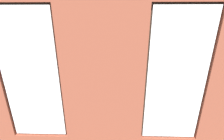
# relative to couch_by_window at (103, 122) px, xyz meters

# --- Properties ---
(ground_plane) EXTENTS (6.87, 6.50, 0.10)m
(ground_plane) POSITION_rel_couch_by_window_xyz_m (-0.09, -2.22, -0.38)
(ground_plane) COLOR brown
(brick_wall_with_windows) EXTENTS (6.27, 0.30, 3.05)m
(brick_wall_with_windows) POSITION_rel_couch_by_window_xyz_m (-0.09, 0.65, 1.15)
(brick_wall_with_windows) COLOR brown
(brick_wall_with_windows) RESTS_ON ground_plane
(white_wall_right) EXTENTS (0.10, 5.50, 3.05)m
(white_wall_right) POSITION_rel_couch_by_window_xyz_m (3.00, -2.02, 1.20)
(white_wall_right) COLOR white
(white_wall_right) RESTS_ON ground_plane
(couch_by_window) EXTENTS (2.09, 0.87, 0.80)m
(couch_by_window) POSITION_rel_couch_by_window_xyz_m (0.00, 0.00, 0.00)
(couch_by_window) COLOR black
(couch_by_window) RESTS_ON ground_plane
(couch_left) EXTENTS (0.98, 2.12, 0.80)m
(couch_left) POSITION_rel_couch_by_window_xyz_m (-2.52, -1.56, 0.00)
(couch_left) COLOR black
(couch_left) RESTS_ON ground_plane
(coffee_table) EXTENTS (1.40, 0.74, 0.46)m
(coffee_table) POSITION_rel_couch_by_window_xyz_m (-0.36, -2.10, 0.07)
(coffee_table) COLOR olive
(coffee_table) RESTS_ON ground_plane
(cup_ceramic) EXTENTS (0.08, 0.08, 0.09)m
(cup_ceramic) POSITION_rel_couch_by_window_xyz_m (-0.36, -2.10, 0.17)
(cup_ceramic) COLOR #33567F
(cup_ceramic) RESTS_ON coffee_table
(table_plant_small) EXTENTS (0.10, 0.10, 0.17)m
(table_plant_small) POSITION_rel_couch_by_window_xyz_m (0.06, -1.98, 0.22)
(table_plant_small) COLOR gray
(table_plant_small) RESTS_ON coffee_table
(remote_black) EXTENTS (0.16, 0.15, 0.02)m
(remote_black) POSITION_rel_couch_by_window_xyz_m (-0.74, -2.22, 0.14)
(remote_black) COLOR black
(remote_black) RESTS_ON coffee_table
(media_console) EXTENTS (0.94, 0.42, 0.59)m
(media_console) POSITION_rel_couch_by_window_xyz_m (2.70, -2.61, -0.04)
(media_console) COLOR black
(media_console) RESTS_ON ground_plane
(tv_flatscreen) EXTENTS (1.05, 0.20, 0.75)m
(tv_flatscreen) POSITION_rel_couch_by_window_xyz_m (2.70, -2.61, 0.63)
(tv_flatscreen) COLOR black
(tv_flatscreen) RESTS_ON media_console
(papasan_chair) EXTENTS (1.19, 1.19, 0.73)m
(papasan_chair) POSITION_rel_couch_by_window_xyz_m (-0.25, -4.06, 0.13)
(papasan_chair) COLOR olive
(papasan_chair) RESTS_ON ground_plane
(potted_plant_near_tv) EXTENTS (1.05, 1.01, 1.53)m
(potted_plant_near_tv) POSITION_rel_couch_by_window_xyz_m (2.16, -1.69, 0.57)
(potted_plant_near_tv) COLOR beige
(potted_plant_near_tv) RESTS_ON ground_plane
(potted_plant_foreground_right) EXTENTS (0.93, 0.86, 1.18)m
(potted_plant_foreground_right) POSITION_rel_couch_by_window_xyz_m (2.39, -4.42, 0.28)
(potted_plant_foreground_right) COLOR #47423D
(potted_plant_foreground_right) RESTS_ON ground_plane
(potted_plant_mid_room_small) EXTENTS (0.40, 0.40, 0.70)m
(potted_plant_mid_room_small) POSITION_rel_couch_by_window_xyz_m (-0.81, -3.17, 0.15)
(potted_plant_mid_room_small) COLOR gray
(potted_plant_mid_room_small) RESTS_ON ground_plane
(potted_plant_by_left_couch) EXTENTS (0.33, 0.33, 0.60)m
(potted_plant_by_left_couch) POSITION_rel_couch_by_window_xyz_m (-2.12, -3.05, 0.07)
(potted_plant_by_left_couch) COLOR beige
(potted_plant_by_left_couch) RESTS_ON ground_plane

